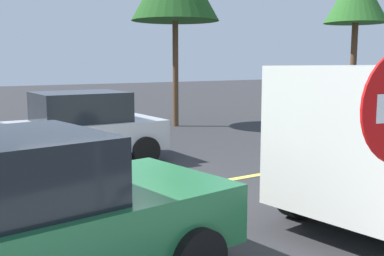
# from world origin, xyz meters

# --- Properties ---
(ground_plane) EXTENTS (80.00, 80.00, 0.00)m
(ground_plane) POSITION_xyz_m (0.00, 0.00, 0.00)
(ground_plane) COLOR #2D2D30
(lane_marking_centre) EXTENTS (28.00, 0.16, 0.01)m
(lane_marking_centre) POSITION_xyz_m (3.00, 0.00, 0.01)
(lane_marking_centre) COLOR #E0D14C
(car_silver_behind_van) EXTENTS (3.93, 2.03, 1.60)m
(car_silver_behind_van) POSITION_xyz_m (0.38, 2.96, 0.80)
(car_silver_behind_van) COLOR #B7BABF
(car_silver_behind_van) RESTS_ON ground_plane
(car_green_far_lane) EXTENTS (4.61, 2.47, 1.59)m
(car_green_far_lane) POSITION_xyz_m (-2.24, -2.54, 0.80)
(car_green_far_lane) COLOR #236B3D
(car_green_far_lane) RESTS_ON ground_plane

